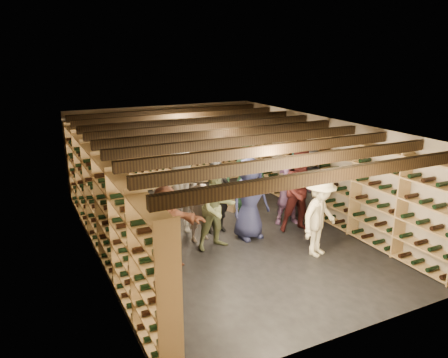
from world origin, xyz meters
name	(u,v)px	position (x,y,z in m)	size (l,w,h in m)	color
ground	(224,233)	(0.00, 0.00, 0.00)	(8.00, 8.00, 0.00)	black
walls	(224,182)	(0.00, 0.00, 1.20)	(5.52, 8.02, 2.40)	#B5A48D
ceiling	(224,127)	(0.00, 0.00, 2.40)	(5.50, 8.00, 0.01)	beige
ceiling_joists	(224,133)	(0.00, 0.00, 2.26)	(5.40, 7.12, 0.18)	black
wine_rack_left	(103,206)	(-2.57, 0.00, 1.08)	(0.32, 7.50, 2.15)	#A27C4F
wine_rack_right	(319,173)	(2.57, 0.00, 1.08)	(0.32, 7.50, 2.15)	#A27C4F
wine_rack_back	(166,152)	(0.00, 3.83, 1.07)	(4.70, 0.30, 2.15)	#A27C4F
crate_stack_left	(155,211)	(-1.14, 1.38, 0.26)	(0.58, 0.48, 0.51)	tan
crate_stack_right	(234,199)	(0.93, 1.30, 0.26)	(0.59, 0.50, 0.51)	tan
crate_loose	(173,198)	(-0.25, 2.59, 0.09)	(0.50, 0.33, 0.17)	tan
person_0	(136,227)	(-2.18, -0.83, 0.87)	(0.85, 0.55, 1.74)	black
person_1	(217,197)	(-0.08, 0.16, 0.83)	(0.60, 0.40, 1.65)	black
person_2	(217,208)	(-0.44, -0.57, 0.86)	(0.84, 0.65, 1.72)	#5B6340
person_3	(320,217)	(1.22, -1.76, 0.81)	(1.05, 0.60, 1.62)	beige
person_4	(295,181)	(2.18, 0.43, 0.81)	(0.95, 0.40, 1.63)	#1E7C7F
person_5	(166,227)	(-1.63, -0.89, 0.80)	(1.48, 0.47, 1.59)	brown
person_6	(250,198)	(0.41, -0.41, 0.89)	(0.87, 0.57, 1.78)	#22264C
person_7	(200,206)	(-0.59, -0.04, 0.76)	(0.56, 0.36, 1.52)	gray
person_8	(302,191)	(1.60, -0.62, 0.95)	(0.92, 0.72, 1.89)	#3F1414
person_9	(181,192)	(-0.79, 0.52, 0.94)	(1.21, 0.70, 1.87)	#B7B2A6
person_10	(246,179)	(0.99, 0.81, 0.91)	(1.07, 0.45, 1.83)	#224A31
person_11	(288,191)	(1.63, -0.07, 0.79)	(1.46, 0.46, 1.57)	#8F6196
person_12	(309,184)	(2.18, -0.12, 0.88)	(0.86, 0.56, 1.76)	#2E2E33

